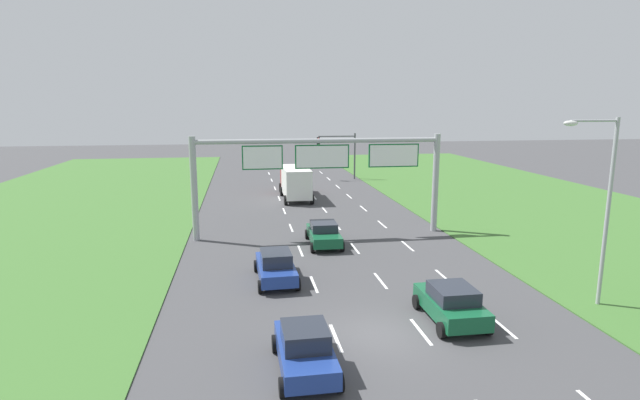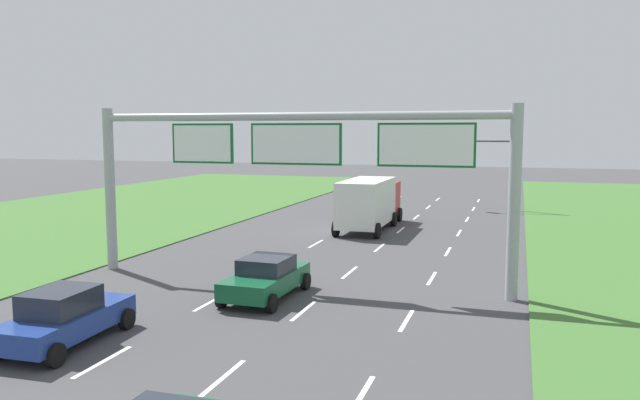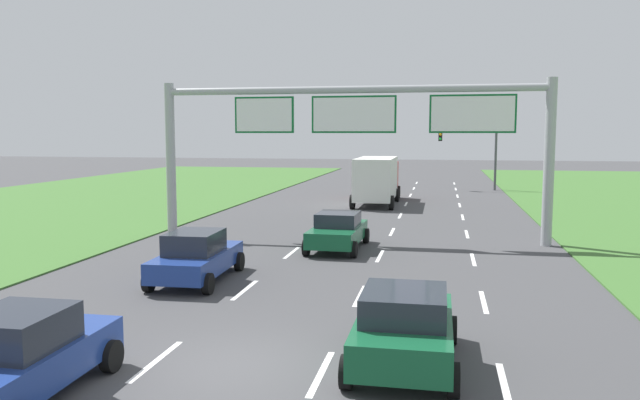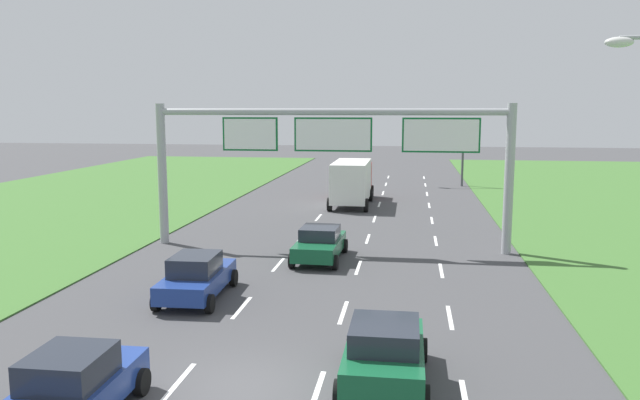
# 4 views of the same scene
# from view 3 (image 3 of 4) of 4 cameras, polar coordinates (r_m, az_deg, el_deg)

# --- Properties ---
(ground_plane) EXTENTS (200.00, 200.00, 0.00)m
(ground_plane) POSITION_cam_3_polar(r_m,az_deg,el_deg) (13.20, -7.64, -14.89)
(ground_plane) COLOR #424244
(lane_dashes_inner_left) EXTENTS (0.14, 68.40, 0.01)m
(lane_dashes_inner_left) POSITION_cam_3_polar(r_m,az_deg,el_deg) (27.68, -1.14, -3.67)
(lane_dashes_inner_left) COLOR white
(lane_dashes_inner_left) RESTS_ON ground_plane
(lane_dashes_inner_right) EXTENTS (0.14, 68.40, 0.01)m
(lane_dashes_inner_right) POSITION_cam_3_polar(r_m,az_deg,el_deg) (27.17, 6.11, -3.89)
(lane_dashes_inner_right) COLOR white
(lane_dashes_inner_right) RESTS_ON ground_plane
(lane_dashes_slip) EXTENTS (0.14, 68.40, 0.01)m
(lane_dashes_slip) POSITION_cam_3_polar(r_m,az_deg,el_deg) (27.10, 13.52, -4.05)
(lane_dashes_slip) COLOR white
(lane_dashes_slip) RESTS_ON ground_plane
(car_near_red) EXTENTS (2.18, 4.40, 1.50)m
(car_near_red) POSITION_cam_3_polar(r_m,az_deg,el_deg) (25.44, 1.65, -2.82)
(car_near_red) COLOR #145633
(car_near_red) RESTS_ON ground_plane
(car_lead_silver) EXTENTS (2.19, 4.39, 1.62)m
(car_lead_silver) POSITION_cam_3_polar(r_m,az_deg,el_deg) (20.38, -11.24, -5.08)
(car_lead_silver) COLOR navy
(car_lead_silver) RESTS_ON ground_plane
(car_mid_lane) EXTENTS (2.09, 4.09, 1.63)m
(car_mid_lane) POSITION_cam_3_polar(r_m,az_deg,el_deg) (12.53, -25.77, -12.74)
(car_mid_lane) COLOR navy
(car_mid_lane) RESTS_ON ground_plane
(car_far_ahead) EXTENTS (2.18, 4.01, 1.59)m
(car_far_ahead) POSITION_cam_3_polar(r_m,az_deg,el_deg) (13.04, 7.73, -11.39)
(car_far_ahead) COLOR #145633
(car_far_ahead) RESTS_ON ground_plane
(box_truck) EXTENTS (2.70, 8.31, 3.11)m
(box_truck) POSITION_cam_3_polar(r_m,az_deg,el_deg) (41.89, 5.28, 1.98)
(box_truck) COLOR #B21E19
(box_truck) RESTS_ON ground_plane
(sign_gantry) EXTENTS (17.24, 0.44, 7.00)m
(sign_gantry) POSITION_cam_3_polar(r_m,az_deg,el_deg) (27.47, 3.28, 6.65)
(sign_gantry) COLOR #9EA0A5
(sign_gantry) RESTS_ON ground_plane
(traffic_light_mast) EXTENTS (4.76, 0.49, 5.60)m
(traffic_light_mast) POSITION_cam_3_polar(r_m,az_deg,el_deg) (53.20, 13.71, 5.05)
(traffic_light_mast) COLOR #47494F
(traffic_light_mast) RESTS_ON ground_plane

